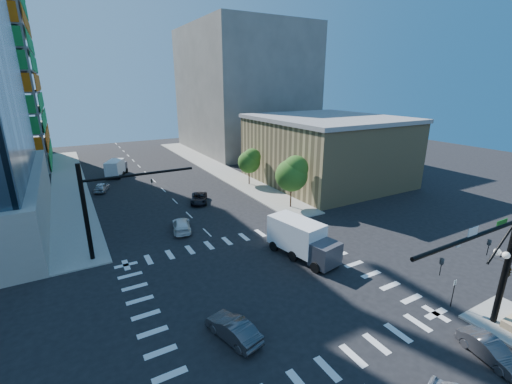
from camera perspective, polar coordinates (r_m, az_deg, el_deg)
ground at (r=28.57m, az=1.12°, el=-15.47°), size 160.00×160.00×0.00m
road_markings at (r=28.57m, az=1.12°, el=-15.46°), size 20.00×20.00×0.01m
sidewalk_ne at (r=67.24m, az=-7.07°, el=4.18°), size 5.00×60.00×0.15m
sidewalk_nw at (r=62.52m, az=-28.70°, el=1.07°), size 5.00×60.00×0.15m
commercial_building at (r=57.48m, az=11.61°, el=7.00°), size 20.50×22.50×10.60m
bg_building_ne at (r=85.15m, az=-2.11°, el=16.59°), size 24.00×30.00×28.00m
signal_mast_se at (r=26.76m, az=35.73°, el=-9.27°), size 10.51×2.48×9.00m
signal_mast_nw at (r=33.69m, az=-24.23°, el=-1.43°), size 10.20×0.40×9.00m
tree_south at (r=43.88m, az=6.15°, el=3.15°), size 4.16×4.16×6.82m
tree_north at (r=54.10m, az=-1.01°, el=5.27°), size 3.54×3.52×5.78m
no_parking_sign at (r=29.37m, az=30.07°, el=-13.97°), size 0.30×0.06×2.20m
car_nb_right at (r=26.15m, az=34.44°, el=-20.90°), size 1.99×3.94×1.24m
car_nb_far at (r=47.33m, az=-9.48°, el=-1.03°), size 3.72×5.03×1.27m
car_sb_near at (r=38.85m, az=-12.30°, el=-5.39°), size 2.95×4.89×1.33m
car_sb_mid at (r=56.54m, az=-24.32°, el=0.75°), size 2.93×4.28×1.35m
car_sb_cross at (r=23.49m, az=-3.82°, el=-21.83°), size 2.49×4.45×1.39m
box_truck_near at (r=32.33m, az=8.05°, el=-8.37°), size 3.96×6.96×3.44m
box_truck_far at (r=65.00m, az=-22.19°, el=3.62°), size 4.45×6.01×2.90m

